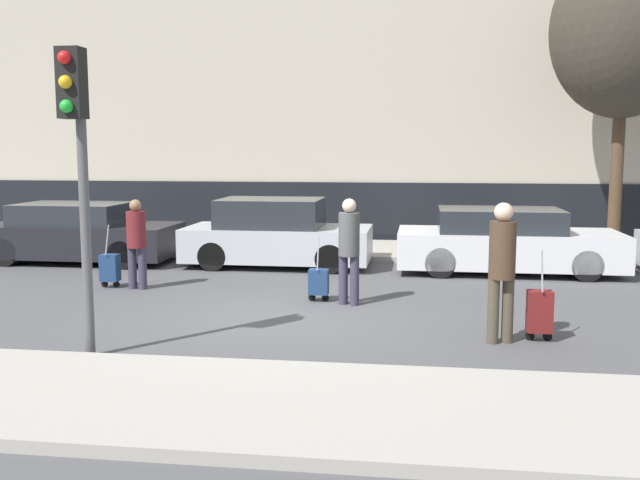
% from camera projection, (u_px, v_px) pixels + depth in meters
% --- Properties ---
extents(ground_plane, '(80.00, 80.00, 0.00)m').
position_uv_depth(ground_plane, '(285.00, 318.00, 10.60)').
color(ground_plane, '#4C4C4F').
extents(sidewalk_near, '(28.00, 2.50, 0.12)m').
position_uv_depth(sidewalk_near, '(213.00, 402.00, 6.91)').
color(sidewalk_near, '#A39E93').
rests_on(sidewalk_near, ground_plane).
extents(sidewalk_far, '(28.00, 3.00, 0.12)m').
position_uv_depth(sidewalk_far, '(338.00, 249.00, 17.47)').
color(sidewalk_far, '#A39E93').
rests_on(sidewalk_far, ground_plane).
extents(building_facade, '(28.00, 2.54, 11.05)m').
position_uv_depth(building_facade, '(353.00, 42.00, 20.16)').
color(building_facade, '#B7AD99').
rests_on(building_facade, ground_plane).
extents(parked_car_0, '(4.24, 1.86, 1.30)m').
position_uv_depth(parked_car_0, '(79.00, 234.00, 15.87)').
color(parked_car_0, black).
rests_on(parked_car_0, ground_plane).
extents(parked_car_1, '(3.94, 1.84, 1.45)m').
position_uv_depth(parked_car_1, '(276.00, 235.00, 15.30)').
color(parked_car_1, '#B7BABF').
rests_on(parked_car_1, ground_plane).
extents(parked_car_2, '(4.43, 1.89, 1.30)m').
position_uv_depth(parked_car_2, '(506.00, 242.00, 14.49)').
color(parked_car_2, silver).
rests_on(parked_car_2, ground_plane).
extents(pedestrian_left, '(0.35, 0.34, 1.61)m').
position_uv_depth(pedestrian_left, '(136.00, 239.00, 12.71)').
color(pedestrian_left, '#383347').
rests_on(pedestrian_left, ground_plane).
extents(trolley_left, '(0.34, 0.29, 1.15)m').
position_uv_depth(trolley_left, '(110.00, 268.00, 12.91)').
color(trolley_left, navy).
rests_on(trolley_left, ground_plane).
extents(pedestrian_center, '(0.34, 0.34, 1.72)m').
position_uv_depth(pedestrian_center, '(349.00, 245.00, 11.40)').
color(pedestrian_center, '#383347').
rests_on(pedestrian_center, ground_plane).
extents(trolley_center, '(0.34, 0.29, 1.07)m').
position_uv_depth(trolley_center, '(319.00, 282.00, 11.74)').
color(trolley_center, navy).
rests_on(trolley_center, ground_plane).
extents(pedestrian_right, '(0.34, 0.34, 1.83)m').
position_uv_depth(pedestrian_right, '(502.00, 263.00, 9.12)').
color(pedestrian_right, '#4C4233').
rests_on(pedestrian_right, ground_plane).
extents(trolley_right, '(0.34, 0.29, 1.20)m').
position_uv_depth(trolley_right, '(540.00, 312.00, 9.30)').
color(trolley_right, maroon).
rests_on(trolley_right, ground_plane).
extents(traffic_light, '(0.28, 0.47, 3.64)m').
position_uv_depth(traffic_light, '(77.00, 140.00, 8.23)').
color(traffic_light, '#515154').
rests_on(traffic_light, ground_plane).
extents(parked_bicycle, '(1.77, 0.06, 0.96)m').
position_uv_depth(parked_bicycle, '(504.00, 235.00, 16.69)').
color(parked_bicycle, black).
rests_on(parked_bicycle, sidewalk_far).
extents(bare_tree_near_crossing, '(3.19, 3.19, 6.96)m').
position_uv_depth(bare_tree_near_crossing, '(624.00, 30.00, 15.74)').
color(bare_tree_near_crossing, '#4C3826').
rests_on(bare_tree_near_crossing, sidewalk_far).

